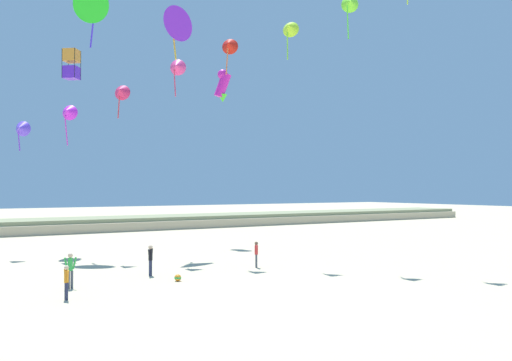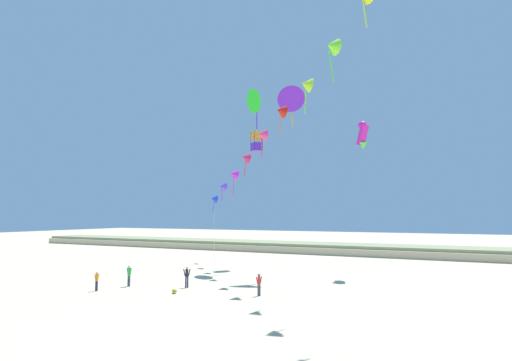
% 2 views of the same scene
% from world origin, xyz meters
% --- Properties ---
extents(ground_plane, '(240.00, 240.00, 0.00)m').
position_xyz_m(ground_plane, '(0.00, 0.00, 0.00)').
color(ground_plane, beige).
extents(dune_ridge, '(120.00, 8.56, 1.44)m').
position_xyz_m(dune_ridge, '(0.00, 42.44, 0.72)').
color(dune_ridge, '#BFAE8B').
rests_on(dune_ridge, ground).
extents(person_near_left, '(0.47, 0.49, 1.69)m').
position_xyz_m(person_near_left, '(-4.22, 8.47, 0.98)').
color(person_near_left, '#282D4C').
rests_on(person_near_left, ground).
extents(person_near_right, '(0.32, 0.52, 1.57)m').
position_xyz_m(person_near_right, '(2.38, 8.05, 0.91)').
color(person_near_right, '#474C56').
rests_on(person_near_right, ground).
extents(person_mid_center, '(0.60, 0.23, 1.71)m').
position_xyz_m(person_mid_center, '(-8.85, 6.94, 0.99)').
color(person_mid_center, '#474C56').
rests_on(person_mid_center, ground).
extents(person_far_left, '(0.20, 0.52, 1.49)m').
position_xyz_m(person_far_left, '(-9.62, 4.32, 0.86)').
color(person_far_left, '#282D4C').
rests_on(person_far_left, ground).
extents(kite_banner_string, '(27.46, 24.70, 19.85)m').
position_xyz_m(kite_banner_string, '(1.21, 12.97, 13.60)').
color(kite_banner_string, blue).
extents(large_kite_low_lead, '(3.08, 2.67, 4.60)m').
position_xyz_m(large_kite_low_lead, '(-4.01, 21.06, 18.59)').
color(large_kite_low_lead, '#26E325').
extents(large_kite_mid_trail, '(2.90, 1.72, 4.02)m').
position_xyz_m(large_kite_mid_trail, '(1.29, 17.96, 17.14)').
color(large_kite_mid_trail, '#9A2CE1').
extents(large_kite_high_solo, '(1.49, 1.49, 2.28)m').
position_xyz_m(large_kite_high_solo, '(-5.04, 23.15, 14.41)').
color(large_kite_high_solo, '#5925CC').
extents(large_kite_outer_drift, '(1.73, 1.56, 2.88)m').
position_xyz_m(large_kite_outer_drift, '(7.46, 21.67, 13.89)').
color(large_kite_outer_drift, '#D821AB').
extents(beach_ball, '(0.36, 0.36, 0.36)m').
position_xyz_m(beach_ball, '(-3.64, 6.11, 0.18)').
color(beach_ball, orange).
rests_on(beach_ball, ground).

